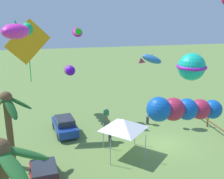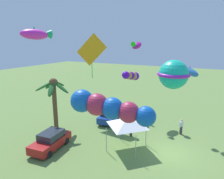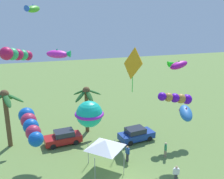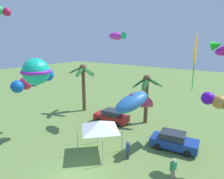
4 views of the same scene
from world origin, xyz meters
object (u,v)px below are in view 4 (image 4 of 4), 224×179
(palm_tree_1, at_px, (147,88))
(parked_car_0, at_px, (174,141))
(parked_car_1, at_px, (112,116))
(spectator_2, at_px, (173,170))
(palm_tree_0, at_px, (83,77))
(kite_fish_1, at_px, (117,36))
(kite_diamond_2, at_px, (195,53))
(kite_ball_3, at_px, (36,72))
(festival_tent, at_px, (100,125))
(kite_tube_4, at_px, (35,79))
(kite_fish_5, at_px, (134,102))
(spectator_1, at_px, (128,149))

(palm_tree_1, xyz_separation_m, parked_car_0, (4.64, -3.91, -3.28))
(palm_tree_1, height_order, parked_car_1, palm_tree_1)
(parked_car_0, bearing_deg, spectator_2, -71.22)
(palm_tree_0, xyz_separation_m, kite_fish_1, (5.55, -0.44, 5.09))
(parked_car_1, xyz_separation_m, spectator_2, (9.15, -5.72, 0.06))
(palm_tree_0, height_order, spectator_2, palm_tree_0)
(kite_diamond_2, xyz_separation_m, kite_ball_3, (-7.38, -10.65, -0.98))
(kite_ball_3, bearing_deg, festival_tent, 60.58)
(spectator_2, xyz_separation_m, kite_fish_1, (-9.03, 6.51, 8.80))
(kite_tube_4, bearing_deg, palm_tree_1, 57.16)
(kite_diamond_2, bearing_deg, spectator_2, -82.02)
(parked_car_0, xyz_separation_m, kite_tube_4, (-10.82, -5.65, 5.02))
(kite_ball_3, bearing_deg, palm_tree_0, 119.80)
(palm_tree_1, height_order, parked_car_0, palm_tree_1)
(parked_car_1, height_order, festival_tent, festival_tent)
(kite_fish_1, relative_size, kite_fish_5, 1.15)
(kite_ball_3, height_order, kite_tube_4, kite_ball_3)
(palm_tree_1, distance_m, kite_fish_5, 13.26)
(palm_tree_0, distance_m, spectator_1, 13.14)
(parked_car_1, bearing_deg, palm_tree_1, 35.95)
(parked_car_0, relative_size, kite_fish_5, 1.78)
(palm_tree_1, relative_size, spectator_1, 3.48)
(parked_car_0, bearing_deg, kite_tube_4, -152.41)
(palm_tree_0, relative_size, spectator_2, 3.91)
(palm_tree_1, relative_size, spectator_2, 3.48)
(kite_diamond_2, relative_size, kite_tube_4, 1.16)
(parked_car_1, relative_size, festival_tent, 1.41)
(festival_tent, bearing_deg, kite_fish_5, -36.58)
(parked_car_0, height_order, kite_tube_4, kite_tube_4)
(festival_tent, bearing_deg, spectator_2, 0.83)
(kite_diamond_2, bearing_deg, parked_car_0, -100.07)
(spectator_1, bearing_deg, kite_tube_4, -166.44)
(parked_car_1, height_order, kite_fish_1, kite_fish_1)
(kite_diamond_2, bearing_deg, festival_tent, -127.53)
(kite_fish_5, bearing_deg, palm_tree_0, 141.49)
(kite_fish_1, bearing_deg, spectator_1, -49.02)
(palm_tree_0, bearing_deg, spectator_1, -30.98)
(parked_car_0, bearing_deg, spectator_1, -123.48)
(palm_tree_1, distance_m, spectator_1, 8.49)
(kite_ball_3, distance_m, kite_fish_5, 7.53)
(spectator_2, bearing_deg, parked_car_0, 108.78)
(palm_tree_1, xyz_separation_m, kite_fish_1, (-3.00, -1.48, 5.58))
(parked_car_0, relative_size, kite_ball_3, 2.02)
(festival_tent, bearing_deg, palm_tree_1, 89.49)
(palm_tree_0, xyz_separation_m, parked_car_1, (5.44, -1.23, -3.78))
(kite_diamond_2, height_order, kite_fish_5, kite_diamond_2)
(kite_tube_4, bearing_deg, parked_car_1, 67.33)
(palm_tree_1, bearing_deg, kite_fish_1, -153.76)
(palm_tree_1, xyz_separation_m, festival_tent, (-0.07, -8.08, -1.57))
(parked_car_0, distance_m, kite_tube_4, 13.19)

